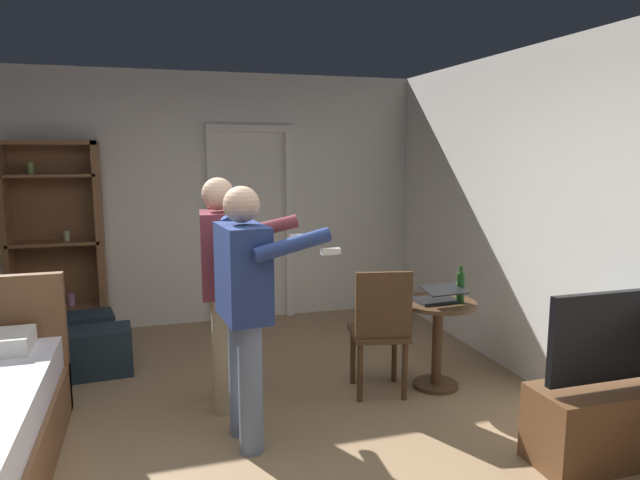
% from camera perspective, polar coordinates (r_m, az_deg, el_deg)
% --- Properties ---
extents(ground_plane, '(6.81, 6.81, 0.00)m').
position_cam_1_polar(ground_plane, '(3.58, -9.96, -22.54)').
color(ground_plane, '#997A56').
extents(wall_back, '(5.38, 0.12, 2.67)m').
position_cam_1_polar(wall_back, '(6.22, -13.82, 3.88)').
color(wall_back, silver).
rests_on(wall_back, ground_plane).
extents(wall_right, '(0.12, 6.43, 2.67)m').
position_cam_1_polar(wall_right, '(4.27, 27.14, 0.86)').
color(wall_right, silver).
rests_on(wall_right, ground_plane).
extents(doorway_frame, '(0.93, 0.08, 2.13)m').
position_cam_1_polar(doorway_frame, '(6.24, -6.93, 3.05)').
color(doorway_frame, white).
rests_on(doorway_frame, ground_plane).
extents(bookshelf, '(0.88, 0.32, 1.95)m').
position_cam_1_polar(bookshelf, '(6.09, -25.04, 0.49)').
color(bookshelf, brown).
rests_on(bookshelf, ground_plane).
extents(tv_flatscreen, '(0.95, 0.40, 1.06)m').
position_cam_1_polar(tv_flatscreen, '(3.97, 26.90, -15.06)').
color(tv_flatscreen, brown).
rests_on(tv_flatscreen, ground_plane).
extents(side_table, '(0.59, 0.59, 0.70)m').
position_cam_1_polar(side_table, '(4.61, 11.72, -8.83)').
color(side_table, '#4C331E').
rests_on(side_table, ground_plane).
extents(laptop, '(0.34, 0.35, 0.15)m').
position_cam_1_polar(laptop, '(4.48, 11.79, -5.55)').
color(laptop, black).
rests_on(laptop, side_table).
extents(bottle_on_table, '(0.06, 0.06, 0.29)m').
position_cam_1_polar(bottle_on_table, '(4.52, 13.91, -4.61)').
color(bottle_on_table, '#1B4417').
rests_on(bottle_on_table, side_table).
extents(wooden_chair, '(0.49, 0.49, 0.99)m').
position_cam_1_polar(wooden_chair, '(4.36, 6.10, -8.67)').
color(wooden_chair, '#4C331E').
rests_on(wooden_chair, ground_plane).
extents(person_blue_shirt, '(0.71, 0.61, 1.65)m').
position_cam_1_polar(person_blue_shirt, '(3.57, -7.53, -5.75)').
color(person_blue_shirt, slate).
rests_on(person_blue_shirt, ground_plane).
extents(person_striped_shirt, '(0.71, 0.57, 1.68)m').
position_cam_1_polar(person_striped_shirt, '(4.11, -9.79, -3.81)').
color(person_striped_shirt, tan).
rests_on(person_striped_shirt, ground_plane).
extents(suitcase_dark, '(0.66, 0.46, 0.38)m').
position_cam_1_polar(suitcase_dark, '(5.73, -23.04, -8.75)').
color(suitcase_dark, '#1E2D38').
rests_on(suitcase_dark, ground_plane).
extents(suitcase_small, '(0.54, 0.39, 0.39)m').
position_cam_1_polar(suitcase_small, '(5.19, -21.24, -10.38)').
color(suitcase_small, '#1E2D38').
rests_on(suitcase_small, ground_plane).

